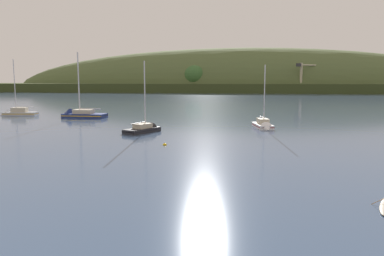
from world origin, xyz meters
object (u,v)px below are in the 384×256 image
at_px(sailboat_midwater_white, 17,114).
at_px(sailboat_outer_reach, 264,127).
at_px(sailboat_near_mooring, 146,130).
at_px(sailboat_far_left, 79,116).
at_px(dockside_crane, 301,78).
at_px(mooring_buoy_foreground, 165,145).

distance_m(sailboat_midwater_white, sailboat_outer_reach, 50.25).
xyz_separation_m(sailboat_near_mooring, sailboat_far_left, (-19.44, 15.64, 0.04)).
height_order(sailboat_near_mooring, sailboat_midwater_white, sailboat_midwater_white).
bearing_deg(sailboat_far_left, sailboat_outer_reach, 162.26).
bearing_deg(dockside_crane, sailboat_outer_reach, -133.79).
bearing_deg(mooring_buoy_foreground, dockside_crane, 82.46).
bearing_deg(sailboat_outer_reach, sailboat_near_mooring, -81.11).
relative_size(sailboat_midwater_white, sailboat_far_left, 0.89).
bearing_deg(mooring_buoy_foreground, sailboat_outer_reach, 59.45).
distance_m(sailboat_far_left, mooring_buoy_foreground, 35.52).
height_order(dockside_crane, sailboat_midwater_white, dockside_crane).
bearing_deg(mooring_buoy_foreground, sailboat_far_left, 135.08).
bearing_deg(sailboat_far_left, sailboat_midwater_white, -7.38).
relative_size(dockside_crane, sailboat_midwater_white, 1.38).
bearing_deg(dockside_crane, mooring_buoy_foreground, -136.47).
bearing_deg(sailboat_far_left, mooring_buoy_foreground, 130.62).
xyz_separation_m(dockside_crane, sailboat_near_mooring, (-29.47, -170.13, -7.93)).
height_order(dockside_crane, mooring_buoy_foreground, dockside_crane).
bearing_deg(sailboat_midwater_white, sailboat_near_mooring, 139.83).
xyz_separation_m(sailboat_far_left, sailboat_outer_reach, (35.07, -8.28, -0.02)).
distance_m(sailboat_far_left, sailboat_outer_reach, 36.03).
height_order(sailboat_near_mooring, mooring_buoy_foreground, sailboat_near_mooring).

